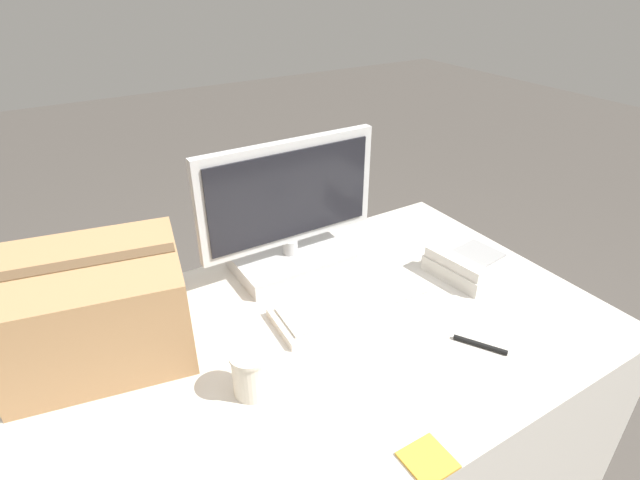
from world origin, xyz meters
TOP-DOWN VIEW (x-y plane):
  - office_desk at (0.00, 0.00)m, footprint 1.80×0.90m
  - monitor at (0.26, 0.31)m, footprint 0.54×0.22m
  - keyboard at (0.30, 0.05)m, footprint 0.44×0.18m
  - desk_phone at (0.69, 0.01)m, footprint 0.22×0.22m
  - paper_cup_right at (-0.05, -0.08)m, footprint 0.09×0.09m
  - cardboard_box at (-0.29, 0.23)m, footprint 0.45×0.40m
  - pen_marker at (0.48, -0.24)m, footprint 0.08×0.12m
  - sticky_note_pad at (0.16, -0.41)m, footprint 0.09×0.09m

SIDE VIEW (x-z plane):
  - office_desk at x=0.00m, z-range 0.00..0.76m
  - sticky_note_pad at x=0.16m, z-range 0.76..0.76m
  - pen_marker at x=0.48m, z-range 0.76..0.77m
  - keyboard at x=0.30m, z-range 0.76..0.79m
  - desk_phone at x=0.69m, z-range 0.75..0.82m
  - paper_cup_right at x=-0.05m, z-range 0.76..0.87m
  - cardboard_box at x=-0.29m, z-range 0.76..1.00m
  - monitor at x=0.26m, z-range 0.72..1.11m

